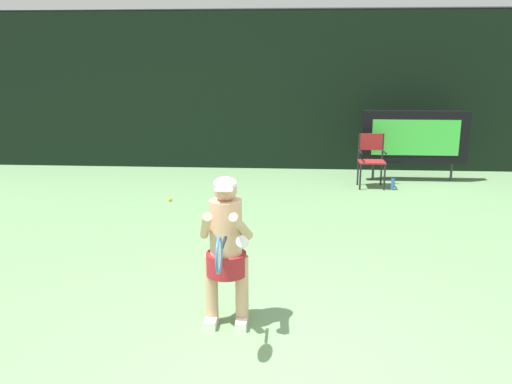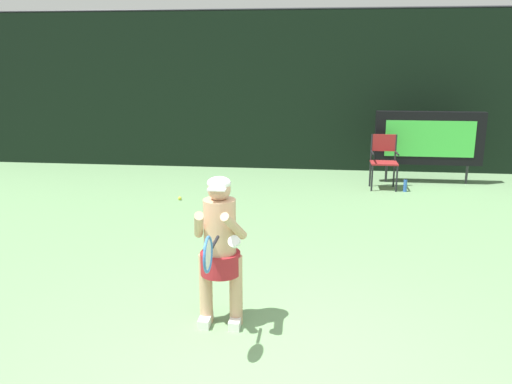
# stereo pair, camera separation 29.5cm
# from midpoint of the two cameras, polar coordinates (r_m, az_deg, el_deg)

# --- Properties ---
(backdrop_screen) EXTENTS (18.00, 0.12, 3.66)m
(backdrop_screen) POSITION_cam_midpoint_polar(r_m,az_deg,el_deg) (12.42, 5.69, 10.74)
(backdrop_screen) COLOR black
(backdrop_screen) RESTS_ON ground
(scoreboard) EXTENTS (2.20, 0.21, 1.50)m
(scoreboard) POSITION_cam_midpoint_polar(r_m,az_deg,el_deg) (11.61, 18.89, 5.51)
(scoreboard) COLOR black
(scoreboard) RESTS_ON ground
(umpire_chair) EXTENTS (0.52, 0.44, 1.08)m
(umpire_chair) POSITION_cam_midpoint_polar(r_m,az_deg,el_deg) (10.91, 14.41, 3.56)
(umpire_chair) COLOR black
(umpire_chair) RESTS_ON ground
(water_bottle) EXTENTS (0.07, 0.07, 0.27)m
(water_bottle) POSITION_cam_midpoint_polar(r_m,az_deg,el_deg) (10.84, 16.59, 0.66)
(water_bottle) COLOR blue
(water_bottle) RESTS_ON ground
(tennis_player) EXTENTS (0.53, 0.60, 1.49)m
(tennis_player) POSITION_cam_midpoint_polar(r_m,az_deg,el_deg) (5.08, -2.25, -5.83)
(tennis_player) COLOR white
(tennis_player) RESTS_ON ground
(tennis_racket) EXTENTS (0.03, 0.60, 0.31)m
(tennis_racket) POSITION_cam_midpoint_polar(r_m,az_deg,el_deg) (4.41, -3.24, -6.68)
(tennis_racket) COLOR black
(tennis_ball_loose) EXTENTS (0.07, 0.07, 0.07)m
(tennis_ball_loose) POSITION_cam_midpoint_polar(r_m,az_deg,el_deg) (9.87, -7.40, -0.68)
(tennis_ball_loose) COLOR #CCDB3D
(tennis_ball_loose) RESTS_ON ground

